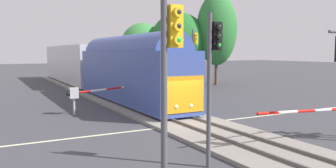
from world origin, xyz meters
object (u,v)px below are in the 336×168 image
(crossing_gate_near, at_px, (336,111))
(elm_centre_background, at_px, (142,46))
(maple_right_background, at_px, (217,29))
(commuter_train, at_px, (95,65))
(traffic_signal_median, at_px, (213,65))
(traffic_signal_near_left, at_px, (169,71))
(traffic_signal_far_side, at_px, (194,53))
(crossing_gate_far, at_px, (85,93))
(oak_far_right, at_px, (179,41))

(crossing_gate_near, distance_m, elm_centre_background, 31.15)
(maple_right_background, xyz_separation_m, elm_centre_background, (-7.26, 6.21, -2.03))
(commuter_train, xyz_separation_m, crossing_gate_near, (4.30, -24.88, -1.37))
(traffic_signal_median, height_order, elm_centre_background, elm_centre_background)
(traffic_signal_near_left, bearing_deg, traffic_signal_far_side, 55.99)
(crossing_gate_far, relative_size, traffic_signal_near_left, 1.10)
(crossing_gate_far, relative_size, maple_right_background, 0.54)
(traffic_signal_far_side, relative_size, maple_right_background, 0.53)
(crossing_gate_near, bearing_deg, crossing_gate_far, 124.70)
(crossing_gate_far, distance_m, elm_centre_background, 22.34)
(traffic_signal_median, relative_size, maple_right_background, 0.49)
(traffic_signal_median, bearing_deg, maple_right_background, 53.61)
(commuter_train, bearing_deg, traffic_signal_median, -96.81)
(commuter_train, height_order, crossing_gate_far, commuter_train)
(commuter_train, relative_size, traffic_signal_near_left, 7.05)
(crossing_gate_near, bearing_deg, commuter_train, 99.81)
(traffic_signal_median, bearing_deg, elm_centre_background, 70.40)
(commuter_train, height_order, oak_far_right, oak_far_right)
(elm_centre_background, bearing_deg, traffic_signal_far_side, -97.92)
(maple_right_background, xyz_separation_m, oak_far_right, (-3.70, 2.92, -1.46))
(traffic_signal_median, xyz_separation_m, oak_far_right, (14.61, 27.76, 1.75))
(traffic_signal_far_side, xyz_separation_m, maple_right_background, (9.47, 9.72, 2.85))
(traffic_signal_far_side, bearing_deg, traffic_signal_near_left, -124.01)
(commuter_train, height_order, traffic_signal_near_left, traffic_signal_near_left)
(oak_far_right, bearing_deg, traffic_signal_near_left, -120.31)
(crossing_gate_near, relative_size, elm_centre_background, 0.78)
(traffic_signal_far_side, height_order, elm_centre_background, elm_centre_background)
(traffic_signal_near_left, relative_size, maple_right_background, 0.49)
(traffic_signal_far_side, bearing_deg, oak_far_right, 65.45)
(traffic_signal_near_left, distance_m, maple_right_background, 35.22)
(maple_right_background, bearing_deg, crossing_gate_near, -114.15)
(crossing_gate_near, height_order, maple_right_background, maple_right_background)
(traffic_signal_median, xyz_separation_m, traffic_signal_near_left, (-3.26, -2.81, 0.03))
(crossing_gate_near, bearing_deg, traffic_signal_median, -177.50)
(crossing_gate_near, distance_m, traffic_signal_near_left, 11.27)
(commuter_train, xyz_separation_m, maple_right_background, (15.30, -0.35, 4.11))
(elm_centre_background, bearing_deg, oak_far_right, -42.72)
(maple_right_background, distance_m, oak_far_right, 4.94)
(commuter_train, bearing_deg, crossing_gate_far, -109.14)
(traffic_signal_far_side, relative_size, elm_centre_background, 0.77)
(commuter_train, relative_size, crossing_gate_far, 6.40)
(traffic_signal_near_left, xyz_separation_m, oak_far_right, (17.87, 30.57, 1.72))
(crossing_gate_near, height_order, crossing_gate_far, crossing_gate_far)
(crossing_gate_far, relative_size, traffic_signal_far_side, 1.01)
(crossing_gate_near, distance_m, traffic_signal_median, 7.67)
(crossing_gate_far, bearing_deg, maple_right_background, 31.62)
(traffic_signal_near_left, bearing_deg, traffic_signal_median, 40.73)
(commuter_train, distance_m, traffic_signal_median, 25.39)
(crossing_gate_far, height_order, traffic_signal_near_left, traffic_signal_near_left)
(traffic_signal_median, bearing_deg, traffic_signal_far_side, 59.71)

